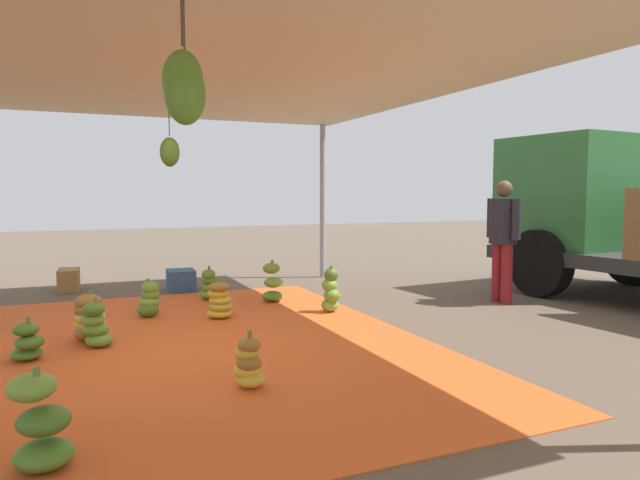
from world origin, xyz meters
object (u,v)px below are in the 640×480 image
at_px(banana_bunch_7, 273,284).
at_px(worker_0, 503,232).
at_px(banana_bunch_6, 96,326).
at_px(banana_bunch_4, 41,425).
at_px(banana_bunch_8, 220,301).
at_px(crate_1, 181,280).
at_px(banana_bunch_3, 149,300).
at_px(banana_bunch_0, 331,292).
at_px(banana_bunch_10, 249,364).
at_px(banana_bunch_1, 209,285).
at_px(banana_bunch_2, 90,319).
at_px(crate_0, 69,280).
at_px(banana_bunch_9, 27,343).

xyz_separation_m(banana_bunch_7, worker_0, (1.29, 2.96, 0.74)).
distance_m(banana_bunch_6, banana_bunch_7, 2.84).
bearing_deg(banana_bunch_4, banana_bunch_8, 151.69).
distance_m(worker_0, crate_1, 4.94).
height_order(banana_bunch_6, worker_0, worker_0).
relative_size(banana_bunch_3, banana_bunch_7, 0.80).
distance_m(banana_bunch_0, worker_0, 2.62).
bearing_deg(worker_0, banana_bunch_4, -63.60).
bearing_deg(banana_bunch_4, banana_bunch_3, 164.81).
xyz_separation_m(banana_bunch_4, banana_bunch_10, (-0.82, 1.44, -0.05)).
height_order(banana_bunch_4, crate_1, banana_bunch_4).
xyz_separation_m(banana_bunch_1, banana_bunch_8, (1.28, -0.15, 0.01)).
relative_size(banana_bunch_6, worker_0, 0.29).
height_order(banana_bunch_0, banana_bunch_2, banana_bunch_0).
xyz_separation_m(banana_bunch_3, banana_bunch_4, (3.81, -1.04, 0.03)).
bearing_deg(banana_bunch_2, banana_bunch_1, 137.22).
relative_size(banana_bunch_0, worker_0, 0.35).
bearing_deg(banana_bunch_0, crate_0, -135.20).
bearing_deg(worker_0, banana_bunch_10, -64.80).
relative_size(banana_bunch_0, crate_0, 1.10).
distance_m(banana_bunch_8, crate_1, 2.29).
distance_m(banana_bunch_0, banana_bunch_7, 1.07).
bearing_deg(banana_bunch_1, banana_bunch_4, -22.93).
relative_size(banana_bunch_2, banana_bunch_6, 1.03).
bearing_deg(banana_bunch_8, crate_1, -178.13).
distance_m(banana_bunch_0, banana_bunch_6, 2.90).
distance_m(banana_bunch_6, banana_bunch_10, 2.05).
bearing_deg(banana_bunch_4, banana_bunch_10, 119.82).
xyz_separation_m(banana_bunch_10, crate_1, (-4.83, 0.30, -0.04)).
height_order(banana_bunch_9, worker_0, worker_0).
relative_size(banana_bunch_1, banana_bunch_8, 0.95).
bearing_deg(banana_bunch_7, banana_bunch_3, -79.71).
xyz_separation_m(banana_bunch_7, banana_bunch_8, (0.76, -0.94, -0.04)).
bearing_deg(banana_bunch_9, banana_bunch_7, 121.33).
height_order(banana_bunch_1, banana_bunch_4, banana_bunch_4).
bearing_deg(banana_bunch_10, crate_0, -166.32).
distance_m(banana_bunch_1, worker_0, 4.23).
xyz_separation_m(banana_bunch_3, banana_bunch_10, (2.99, 0.40, -0.02)).
xyz_separation_m(banana_bunch_6, banana_bunch_8, (-0.79, 1.44, 0.00)).
bearing_deg(banana_bunch_0, banana_bunch_3, -106.60).
relative_size(banana_bunch_3, banana_bunch_6, 0.94).
distance_m(banana_bunch_1, banana_bunch_6, 2.62).
relative_size(banana_bunch_0, banana_bunch_2, 1.16).
bearing_deg(banana_bunch_3, banana_bunch_4, -15.19).
height_order(banana_bunch_0, banana_bunch_10, banana_bunch_0).
relative_size(banana_bunch_1, banana_bunch_10, 1.06).
distance_m(banana_bunch_8, banana_bunch_10, 2.57).
bearing_deg(crate_0, banana_bunch_2, 3.70).
bearing_deg(banana_bunch_6, crate_0, -175.89).
xyz_separation_m(banana_bunch_6, banana_bunch_9, (0.25, -0.59, -0.05)).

